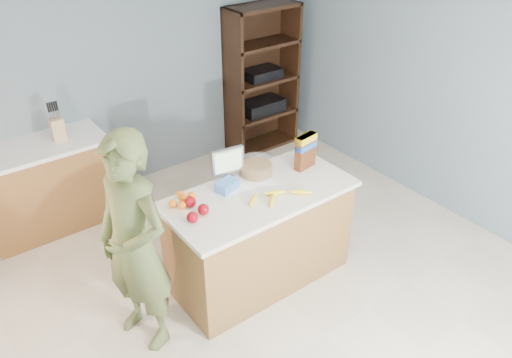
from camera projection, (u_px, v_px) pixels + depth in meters
floor at (280, 295)px, 4.28m from camera, size 4.50×5.00×0.02m
walls at (287, 120)px, 3.41m from camera, size 4.52×5.02×2.51m
counter_peninsula at (259, 239)px, 4.26m from camera, size 1.56×0.76×0.90m
back_cabinet at (47, 185)px, 4.93m from camera, size 1.24×0.62×0.90m
shelving_unit at (259, 81)px, 6.21m from camera, size 0.90×0.40×1.80m
person at (135, 246)px, 3.48m from camera, size 0.59×0.73×1.74m
knife_block at (58, 129)px, 4.73m from camera, size 0.12×0.10×0.31m
envelopes at (249, 186)px, 4.09m from camera, size 0.46×0.21×0.00m
bananas at (275, 196)px, 3.92m from camera, size 0.54×0.29×0.04m
apples at (195, 209)px, 3.73m from camera, size 0.20×0.27×0.09m
oranges at (184, 200)px, 3.86m from camera, size 0.24×0.21×0.06m
blue_carton at (227, 186)px, 4.02m from camera, size 0.20×0.16×0.08m
salad_bowl at (256, 168)px, 4.22m from camera, size 0.30×0.30×0.13m
tv at (228, 162)px, 4.10m from camera, size 0.28×0.12×0.28m
cereal_box at (306, 149)px, 4.25m from camera, size 0.22×0.11×0.31m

